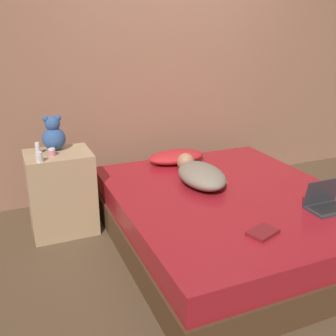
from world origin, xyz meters
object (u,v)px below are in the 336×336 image
object	(u,v)px
teddy_bear	(54,135)
book	(263,232)
pillow	(176,157)
laptop	(326,202)
bottle_pink	(52,152)
person_lying	(200,174)
bottle_clear	(38,148)
bottle_white	(39,157)

from	to	relation	value
teddy_bear	book	distance (m)	1.79
pillow	laptop	bearing A→B (deg)	-66.52
teddy_bear	pillow	bearing A→B (deg)	1.92
teddy_bear	bottle_pink	bearing A→B (deg)	-105.49
person_lying	book	distance (m)	0.91
pillow	bottle_pink	distance (m)	1.17
bottle_clear	bottle_white	xyz separation A→B (m)	(-0.01, -0.21, -0.01)
person_lying	laptop	xyz separation A→B (m)	(0.60, -0.77, -0.03)
pillow	bottle_clear	xyz separation A→B (m)	(-1.23, -0.09, 0.26)
bottle_pink	book	xyz separation A→B (m)	(1.08, -1.26, -0.29)
laptop	book	world-z (taller)	laptop
bottle_pink	person_lying	bearing A→B (deg)	-17.77
bottle_clear	bottle_pink	xyz separation A→B (m)	(0.10, -0.09, -0.02)
bottle_clear	person_lying	bearing A→B (deg)	-20.36
bottle_clear	book	distance (m)	1.82
teddy_bear	bottle_white	world-z (taller)	teddy_bear
pillow	laptop	world-z (taller)	laptop
pillow	person_lying	bearing A→B (deg)	-92.88
laptop	book	distance (m)	0.64
bottle_clear	teddy_bear	bearing A→B (deg)	22.49
teddy_bear	bottle_clear	bearing A→B (deg)	-157.51
book	bottle_white	bearing A→B (deg)	136.03
laptop	bottle_white	xyz separation A→B (m)	(-1.81, 1.01, 0.26)
pillow	teddy_bear	size ratio (longest dim) A/B	1.91
laptop	bottle_pink	size ratio (longest dim) A/B	5.07
teddy_bear	bottle_pink	distance (m)	0.18
laptop	bottle_clear	xyz separation A→B (m)	(-1.80, 1.22, 0.27)
person_lying	teddy_bear	world-z (taller)	teddy_bear
pillow	bottle_clear	size ratio (longest dim) A/B	5.87
laptop	book	size ratio (longest dim) A/B	1.33
person_lying	teddy_bear	bearing A→B (deg)	158.90
person_lying	book	world-z (taller)	person_lying
pillow	bottle_clear	distance (m)	1.26
bottle_pink	bottle_white	size ratio (longest dim) A/B	0.78
teddy_bear	bottle_pink	world-z (taller)	teddy_bear
teddy_bear	bottle_clear	xyz separation A→B (m)	(-0.14, -0.06, -0.08)
person_lying	bottle_white	size ratio (longest dim) A/B	9.64
teddy_bear	bottle_white	bearing A→B (deg)	-118.56
bottle_white	book	distance (m)	1.67
bottle_white	bottle_pink	bearing A→B (deg)	48.80
bottle_pink	pillow	bearing A→B (deg)	9.23
bottle_clear	bottle_white	world-z (taller)	bottle_clear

